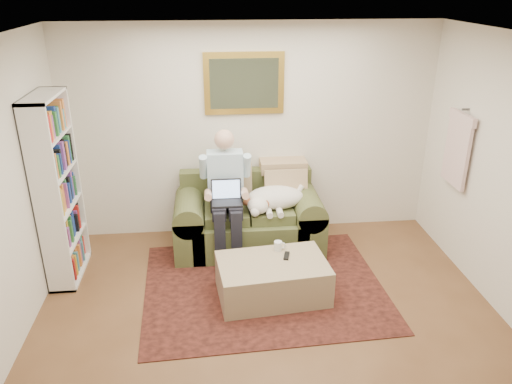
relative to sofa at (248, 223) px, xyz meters
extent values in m
cube|color=brown|center=(0.08, -2.02, -0.30)|extent=(4.50, 5.00, 0.01)
cube|color=white|center=(0.08, -2.02, 2.30)|extent=(4.50, 5.00, 0.01)
cube|color=silver|center=(0.08, 0.48, 1.00)|extent=(4.50, 0.01, 2.60)
cube|color=black|center=(0.09, -0.91, -0.30)|extent=(2.58, 2.10, 0.01)
cube|color=#566435|center=(0.00, -0.04, -0.09)|extent=(1.33, 0.85, 0.43)
cube|color=#566435|center=(0.00, 0.33, 0.35)|extent=(1.61, 0.19, 0.44)
cube|color=#566435|center=(-0.70, -0.04, -0.03)|extent=(0.35, 0.85, 0.88)
cube|color=#566435|center=(0.70, -0.04, -0.03)|extent=(0.35, 0.85, 0.88)
cube|color=#566435|center=(-0.26, -0.09, 0.19)|extent=(0.50, 0.57, 0.12)
cube|color=#566435|center=(0.26, -0.09, 0.19)|extent=(0.50, 0.57, 0.12)
cube|color=black|center=(-0.26, -0.28, 0.41)|extent=(0.34, 0.24, 0.02)
cube|color=black|center=(-0.26, -0.17, 0.53)|extent=(0.34, 0.06, 0.23)
cube|color=#99BFF2|center=(-0.26, -0.17, 0.53)|extent=(0.31, 0.05, 0.20)
cube|color=tan|center=(0.15, -1.08, -0.10)|extent=(1.16, 0.80, 0.40)
cylinder|color=white|center=(0.24, -0.84, 0.15)|extent=(0.08, 0.08, 0.10)
cube|color=black|center=(0.31, -0.98, 0.11)|extent=(0.09, 0.16, 0.02)
cube|color=gold|center=(0.00, 0.45, 1.60)|extent=(0.94, 0.04, 0.72)
cube|color=gray|center=(0.00, 0.43, 1.60)|extent=(0.80, 0.01, 0.58)
camera|label=1|loc=(-0.44, -5.37, 2.72)|focal=35.00mm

